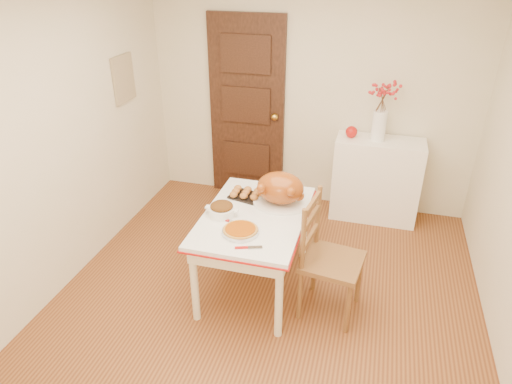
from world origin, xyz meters
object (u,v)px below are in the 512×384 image
(turkey_platter, at_px, (280,190))
(pumpkin_pie, at_px, (240,230))
(chair_oak, at_px, (333,259))
(kitchen_table, at_px, (254,251))
(sideboard, at_px, (376,180))

(turkey_platter, distance_m, pumpkin_pie, 0.55)
(chair_oak, distance_m, turkey_platter, 0.71)
(kitchen_table, bearing_deg, turkey_platter, 51.74)
(kitchen_table, bearing_deg, chair_oak, -11.80)
(sideboard, height_order, chair_oak, chair_oak)
(kitchen_table, bearing_deg, sideboard, 57.76)
(sideboard, relative_size, kitchen_table, 0.74)
(kitchen_table, distance_m, turkey_platter, 0.57)
(pumpkin_pie, bearing_deg, kitchen_table, 84.86)
(turkey_platter, bearing_deg, sideboard, 62.70)
(kitchen_table, height_order, chair_oak, chair_oak)
(sideboard, bearing_deg, pumpkin_pie, -118.40)
(turkey_platter, bearing_deg, kitchen_table, -124.40)
(sideboard, height_order, kitchen_table, sideboard)
(kitchen_table, relative_size, chair_oak, 1.19)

